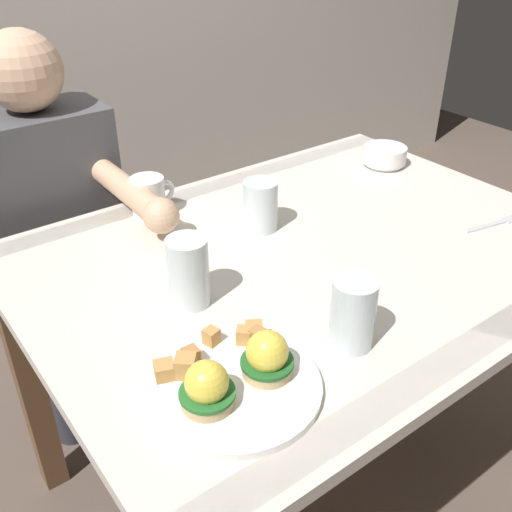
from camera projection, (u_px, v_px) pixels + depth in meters
name	position (u px, v px, depth m)	size (l,w,h in m)	color
ground_plane	(298.00, 475.00, 1.65)	(6.00, 6.00, 0.00)	brown
dining_table	(309.00, 291.00, 1.32)	(1.20, 0.90, 0.74)	silver
eggs_benedict_plate	(235.00, 377.00, 0.89)	(0.27, 0.27, 0.09)	white
fruit_bowl	(385.00, 156.00, 1.64)	(0.12, 0.12, 0.05)	white
coffee_mug	(149.00, 195.00, 1.38)	(0.11, 0.08, 0.09)	white
fork	(495.00, 224.00, 1.36)	(0.16, 0.05, 0.00)	silver
water_glass_near	(352.00, 317.00, 0.97)	(0.08, 0.08, 0.13)	silver
water_glass_far	(189.00, 275.00, 1.07)	(0.08, 0.08, 0.13)	silver
water_glass_extra	(260.00, 209.00, 1.32)	(0.08, 0.08, 0.12)	silver
diner_person	(58.00, 226.00, 1.54)	(0.34, 0.54, 1.14)	#33333D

